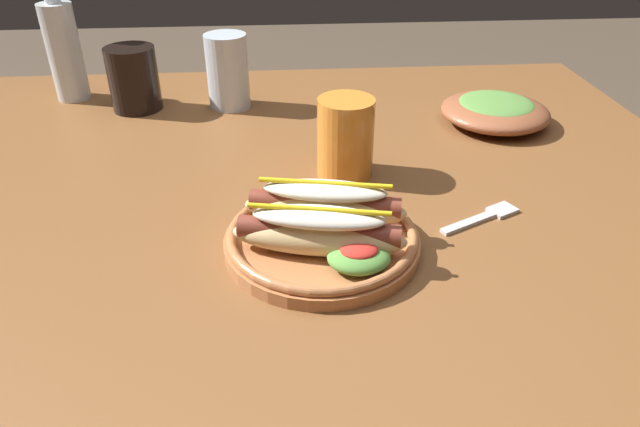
{
  "coord_description": "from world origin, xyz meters",
  "views": [
    {
      "loc": [
        0.02,
        -0.72,
        1.14
      ],
      "look_at": [
        0.07,
        -0.13,
        0.77
      ],
      "focal_mm": 32.38,
      "sensor_mm": 36.0,
      "label": 1
    }
  ],
  "objects": [
    {
      "name": "side_bowl",
      "position": [
        0.4,
        0.2,
        0.76
      ],
      "size": [
        0.18,
        0.18,
        0.05
      ],
      "color": "brown",
      "rests_on": "dining_table"
    },
    {
      "name": "dining_table",
      "position": [
        0.0,
        0.0,
        0.65
      ],
      "size": [
        1.33,
        1.05,
        0.74
      ],
      "color": "brown",
      "rests_on": "ground_plane"
    },
    {
      "name": "extra_cup",
      "position": [
        0.11,
        0.03,
        0.8
      ],
      "size": [
        0.08,
        0.08,
        0.11
      ],
      "primitive_type": "cylinder",
      "color": "orange",
      "rests_on": "dining_table"
    },
    {
      "name": "glass_bottle",
      "position": [
        -0.37,
        0.38,
        0.84
      ],
      "size": [
        0.06,
        0.06,
        0.25
      ],
      "color": "silver",
      "rests_on": "dining_table"
    },
    {
      "name": "hot_dog_plate",
      "position": [
        0.07,
        -0.16,
        0.77
      ],
      "size": [
        0.23,
        0.23,
        0.08
      ],
      "color": "#B77042",
      "rests_on": "dining_table"
    },
    {
      "name": "fork",
      "position": [
        0.28,
        -0.11,
        0.74
      ],
      "size": [
        0.12,
        0.07,
        0.0
      ],
      "rotation": [
        0.0,
        0.0,
        0.47
      ],
      "color": "silver",
      "rests_on": "dining_table"
    },
    {
      "name": "soda_cup",
      "position": [
        -0.24,
        0.32,
        0.8
      ],
      "size": [
        0.09,
        0.09,
        0.11
      ],
      "primitive_type": "cylinder",
      "color": "black",
      "rests_on": "dining_table"
    },
    {
      "name": "water_cup",
      "position": [
        -0.07,
        0.32,
        0.81
      ],
      "size": [
        0.08,
        0.08,
        0.13
      ],
      "primitive_type": "cylinder",
      "color": "silver",
      "rests_on": "dining_table"
    }
  ]
}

